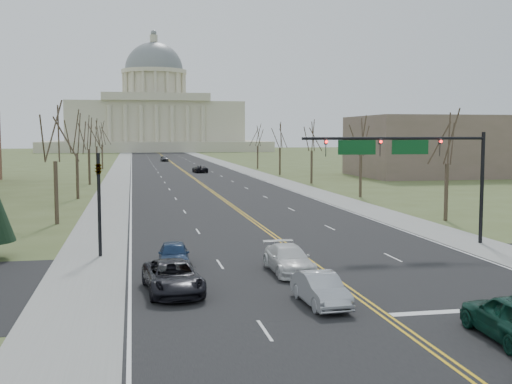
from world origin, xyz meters
name	(u,v)px	position (x,y,z in m)	size (l,w,h in m)	color
ground	(375,309)	(0.00, 0.00, 0.00)	(600.00, 600.00, 0.00)	#4D5A2D
road	(179,168)	(0.00, 110.00, 0.01)	(20.00, 380.00, 0.01)	black
cross_road	(330,276)	(0.00, 6.00, 0.01)	(120.00, 14.00, 0.01)	black
sidewalk_left	(121,168)	(-12.00, 110.00, 0.01)	(4.00, 380.00, 0.03)	gray
sidewalk_right	(236,167)	(12.00, 110.00, 0.01)	(4.00, 380.00, 0.03)	gray
center_line	(179,168)	(0.00, 110.00, 0.01)	(0.42, 380.00, 0.01)	gold
edge_line_left	(131,168)	(-9.80, 110.00, 0.01)	(0.15, 380.00, 0.01)	silver
edge_line_right	(226,167)	(9.80, 110.00, 0.01)	(0.15, 380.00, 0.01)	silver
stop_bar	(501,309)	(5.00, -1.00, 0.01)	(9.50, 0.50, 0.01)	silver
capitol	(155,117)	(0.00, 249.91, 14.20)	(90.00, 60.00, 50.00)	beige
signal_mast	(409,155)	(7.45, 13.50, 5.76)	(12.12, 0.44, 7.20)	black
signal_left	(99,193)	(-11.50, 13.50, 3.71)	(0.32, 0.36, 6.00)	black
tree_r_0	(448,140)	(15.50, 24.00, 6.55)	(3.74, 3.74, 8.50)	#352B1F
tree_l_0	(55,136)	(-15.50, 28.00, 6.94)	(3.96, 3.96, 9.00)	#352B1F
tree_r_1	(361,139)	(15.50, 44.00, 6.55)	(3.74, 3.74, 8.50)	#352B1F
tree_l_1	(76,135)	(-15.50, 48.00, 6.94)	(3.96, 3.96, 9.00)	#352B1F
tree_r_2	(312,138)	(15.50, 64.00, 6.55)	(3.74, 3.74, 8.50)	#352B1F
tree_l_2	(89,135)	(-15.50, 68.00, 6.94)	(3.96, 3.96, 9.00)	#352B1F
tree_r_3	(280,137)	(15.50, 84.00, 6.55)	(3.74, 3.74, 8.50)	#352B1F
tree_l_3	(96,135)	(-15.50, 88.00, 6.94)	(3.96, 3.96, 9.00)	#352B1F
tree_r_4	(258,136)	(15.50, 104.00, 6.55)	(3.74, 3.74, 8.50)	#352B1F
tree_l_4	(102,134)	(-15.50, 108.00, 6.94)	(3.96, 3.96, 9.00)	#352B1F
bldg_right_mass	(433,146)	(40.00, 76.00, 5.00)	(25.00, 20.00, 10.00)	brown
car_sb_inner_lead	(321,289)	(-2.03, 0.93, 0.68)	(1.41, 4.04, 1.33)	#ABAEB3
car_sb_outer_lead	(173,277)	(-7.91, 4.18, 0.72)	(2.35, 5.10, 1.42)	black
car_sb_inner_second	(289,259)	(-1.84, 7.22, 0.70)	(1.94, 4.76, 1.38)	silver
car_sb_outer_second	(174,255)	(-7.51, 9.68, 0.69)	(1.61, 4.00, 1.36)	navy
car_far_nb	(200,169)	(2.53, 92.70, 0.67)	(2.19, 4.75, 1.32)	black
car_far_sb	(164,159)	(-1.47, 141.94, 0.74)	(1.73, 4.29, 1.46)	#46484D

